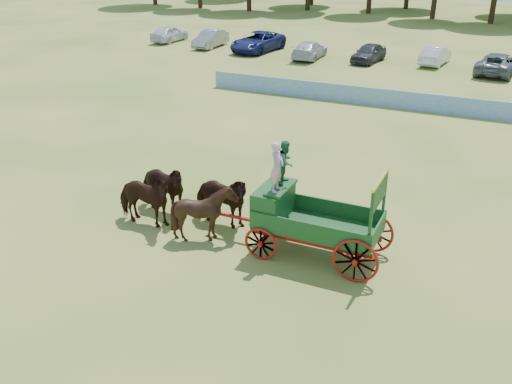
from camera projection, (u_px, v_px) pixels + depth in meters
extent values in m
plane|color=#A79E4B|center=(338.00, 267.00, 17.45)|extent=(160.00, 160.00, 0.00)
imported|color=black|center=(144.00, 200.00, 19.55)|extent=(2.33, 1.12, 1.94)
imported|color=black|center=(162.00, 188.00, 20.46)|extent=(2.44, 1.40, 1.94)
imported|color=black|center=(205.00, 213.00, 18.63)|extent=(2.11, 1.97, 1.95)
imported|color=black|center=(220.00, 200.00, 19.54)|extent=(2.37, 1.21, 1.94)
cube|color=maroon|center=(273.00, 229.00, 18.40)|extent=(0.12, 2.00, 0.12)
cube|color=maroon|center=(364.00, 249.00, 17.26)|extent=(0.12, 2.00, 0.12)
cube|color=maroon|center=(311.00, 243.00, 17.32)|extent=(3.80, 0.10, 0.12)
cube|color=maroon|center=(323.00, 228.00, 18.23)|extent=(3.80, 0.10, 0.12)
cube|color=maroon|center=(248.00, 220.00, 18.68)|extent=(2.80, 0.09, 0.09)
cube|color=#184A25|center=(317.00, 227.00, 17.66)|extent=(3.80, 1.80, 0.10)
cube|color=#184A25|center=(308.00, 231.00, 16.81)|extent=(3.80, 0.06, 0.55)
cube|color=#184A25|center=(327.00, 207.00, 18.26)|extent=(3.80, 0.06, 0.55)
cube|color=#184A25|center=(378.00, 231.00, 16.82)|extent=(0.06, 1.80, 0.55)
cube|color=#184A25|center=(273.00, 203.00, 18.00)|extent=(0.85, 1.70, 1.05)
cube|color=#184A25|center=(281.00, 188.00, 17.67)|extent=(0.55, 1.50, 0.08)
cube|color=#184A25|center=(262.00, 206.00, 18.23)|extent=(0.10, 1.60, 0.65)
cube|color=#184A25|center=(267.00, 216.00, 18.29)|extent=(0.55, 1.60, 0.06)
cube|color=#184A25|center=(371.00, 222.00, 15.92)|extent=(0.08, 0.08, 1.80)
cube|color=#184A25|center=(384.00, 200.00, 17.24)|extent=(0.08, 0.08, 1.80)
cube|color=#184A25|center=(379.00, 192.00, 16.33)|extent=(0.07, 1.75, 0.75)
cube|color=yellow|center=(381.00, 179.00, 16.16)|extent=(0.08, 1.80, 0.09)
cube|color=yellow|center=(378.00, 192.00, 16.34)|extent=(0.02, 1.30, 0.12)
torus|color=maroon|center=(261.00, 244.00, 17.64)|extent=(1.09, 0.09, 1.09)
torus|color=maroon|center=(284.00, 218.00, 19.21)|extent=(1.09, 0.09, 1.09)
torus|color=maroon|center=(355.00, 261.00, 16.43)|extent=(1.39, 0.09, 1.39)
torus|color=maroon|center=(372.00, 232.00, 18.00)|extent=(1.39, 0.09, 1.39)
imported|color=#D9A6BF|center=(277.00, 167.00, 17.04)|extent=(0.37, 0.57, 1.56)
imported|color=#25633E|center=(286.00, 162.00, 17.66)|extent=(0.52, 0.67, 1.38)
cube|color=#1B5197|center=(416.00, 102.00, 32.46)|extent=(26.00, 0.08, 1.05)
imported|color=silver|center=(169.00, 33.00, 52.73)|extent=(1.89, 4.45, 1.50)
imported|color=gray|center=(211.00, 39.00, 50.22)|extent=(1.63, 4.47, 1.46)
imported|color=navy|center=(258.00, 42.00, 48.45)|extent=(3.37, 6.11, 1.62)
imported|color=silver|center=(309.00, 50.00, 45.76)|extent=(2.13, 4.83, 1.38)
imported|color=#333338|center=(369.00, 53.00, 44.49)|extent=(2.23, 4.37, 1.42)
imported|color=silver|center=(435.00, 55.00, 43.67)|extent=(1.95, 4.36, 1.39)
imported|color=slate|center=(498.00, 64.00, 40.74)|extent=(3.05, 5.59, 1.49)
cylinder|color=#382314|center=(494.00, 2.00, 62.51)|extent=(0.60, 0.60, 4.55)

